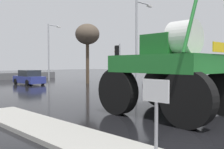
{
  "coord_description": "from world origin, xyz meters",
  "views": [
    {
      "loc": [
        -8.68,
        -2.18,
        2.2
      ],
      "look_at": [
        0.98,
        7.67,
        1.61
      ],
      "focal_mm": 41.16,
      "sensor_mm": 36.0,
      "label": 1
    }
  ],
  "objects_px": {
    "sedan_ahead": "(29,78)",
    "bare_tree_right": "(87,35)",
    "traffic_signal_near_right": "(118,58)",
    "oversize_sprayer": "(172,70)",
    "streetlight_far_right": "(50,49)",
    "streetlight_near_right": "(138,40)",
    "lane_arrow_sign": "(156,107)"
  },
  "relations": [
    {
      "from": "traffic_signal_near_right",
      "to": "lane_arrow_sign",
      "type": "bearing_deg",
      "value": -132.48
    },
    {
      "from": "lane_arrow_sign",
      "to": "bare_tree_right",
      "type": "xyz_separation_m",
      "value": [
        13.78,
        19.12,
        3.97
      ]
    },
    {
      "from": "traffic_signal_near_right",
      "to": "bare_tree_right",
      "type": "xyz_separation_m",
      "value": [
        5.14,
        9.68,
        2.73
      ]
    },
    {
      "from": "streetlight_far_right",
      "to": "bare_tree_right",
      "type": "bearing_deg",
      "value": -84.32
    },
    {
      "from": "lane_arrow_sign",
      "to": "streetlight_far_right",
      "type": "height_order",
      "value": "streetlight_far_right"
    },
    {
      "from": "lane_arrow_sign",
      "to": "streetlight_far_right",
      "type": "bearing_deg",
      "value": 63.14
    },
    {
      "from": "lane_arrow_sign",
      "to": "streetlight_near_right",
      "type": "relative_size",
      "value": 0.24
    },
    {
      "from": "streetlight_near_right",
      "to": "lane_arrow_sign",
      "type": "bearing_deg",
      "value": -138.92
    },
    {
      "from": "traffic_signal_near_right",
      "to": "streetlight_far_right",
      "type": "height_order",
      "value": "streetlight_far_right"
    },
    {
      "from": "sedan_ahead",
      "to": "traffic_signal_near_right",
      "type": "height_order",
      "value": "traffic_signal_near_right"
    },
    {
      "from": "lane_arrow_sign",
      "to": "bare_tree_right",
      "type": "height_order",
      "value": "bare_tree_right"
    },
    {
      "from": "oversize_sprayer",
      "to": "streetlight_near_right",
      "type": "xyz_separation_m",
      "value": [
        6.86,
        7.6,
        2.21
      ]
    },
    {
      "from": "lane_arrow_sign",
      "to": "sedan_ahead",
      "type": "distance_m",
      "value": 23.98
    },
    {
      "from": "lane_arrow_sign",
      "to": "traffic_signal_near_right",
      "type": "xyz_separation_m",
      "value": [
        8.64,
        9.44,
        1.24
      ]
    },
    {
      "from": "sedan_ahead",
      "to": "bare_tree_right",
      "type": "bearing_deg",
      "value": -122.09
    },
    {
      "from": "oversize_sprayer",
      "to": "traffic_signal_near_right",
      "type": "relative_size",
      "value": 1.54
    },
    {
      "from": "streetlight_near_right",
      "to": "bare_tree_right",
      "type": "height_order",
      "value": "streetlight_near_right"
    },
    {
      "from": "lane_arrow_sign",
      "to": "bare_tree_right",
      "type": "bearing_deg",
      "value": 54.22
    },
    {
      "from": "sedan_ahead",
      "to": "traffic_signal_near_right",
      "type": "relative_size",
      "value": 1.16
    },
    {
      "from": "oversize_sprayer",
      "to": "bare_tree_right",
      "type": "height_order",
      "value": "bare_tree_right"
    },
    {
      "from": "bare_tree_right",
      "to": "traffic_signal_near_right",
      "type": "bearing_deg",
      "value": -117.94
    },
    {
      "from": "lane_arrow_sign",
      "to": "sedan_ahead",
      "type": "height_order",
      "value": "lane_arrow_sign"
    },
    {
      "from": "lane_arrow_sign",
      "to": "traffic_signal_near_right",
      "type": "distance_m",
      "value": 12.86
    },
    {
      "from": "lane_arrow_sign",
      "to": "sedan_ahead",
      "type": "bearing_deg",
      "value": 69.12
    },
    {
      "from": "sedan_ahead",
      "to": "bare_tree_right",
      "type": "distance_m",
      "value": 7.7
    },
    {
      "from": "traffic_signal_near_right",
      "to": "streetlight_far_right",
      "type": "bearing_deg",
      "value": 74.81
    },
    {
      "from": "streetlight_near_right",
      "to": "streetlight_far_right",
      "type": "relative_size",
      "value": 1.02
    },
    {
      "from": "traffic_signal_near_right",
      "to": "streetlight_far_right",
      "type": "relative_size",
      "value": 0.49
    },
    {
      "from": "oversize_sprayer",
      "to": "traffic_signal_near_right",
      "type": "height_order",
      "value": "oversize_sprayer"
    },
    {
      "from": "lane_arrow_sign",
      "to": "streetlight_near_right",
      "type": "height_order",
      "value": "streetlight_near_right"
    },
    {
      "from": "lane_arrow_sign",
      "to": "traffic_signal_near_right",
      "type": "height_order",
      "value": "traffic_signal_near_right"
    },
    {
      "from": "streetlight_far_right",
      "to": "streetlight_near_right",
      "type": "bearing_deg",
      "value": -93.34
    }
  ]
}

